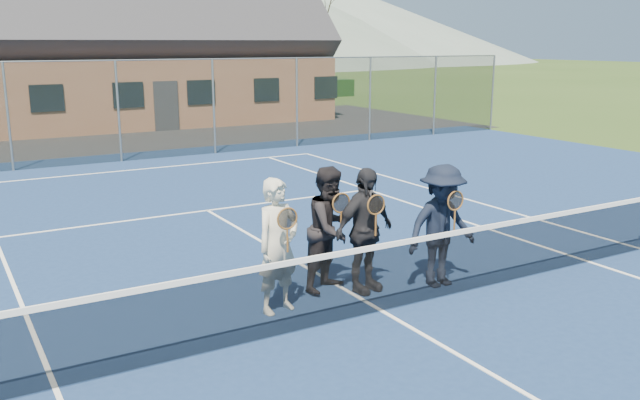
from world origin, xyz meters
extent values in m
plane|color=#2C4318|center=(0.00, 20.00, 0.00)|extent=(220.00, 220.00, 0.00)
cube|color=navy|center=(0.00, 0.00, 0.01)|extent=(30.00, 30.00, 0.02)
cube|color=black|center=(0.00, 32.00, 0.55)|extent=(40.00, 1.20, 1.10)
cone|color=slate|center=(55.00, 95.00, 7.00)|extent=(90.00, 90.00, 14.00)
cube|color=white|center=(0.00, 11.88, 0.03)|extent=(10.97, 0.06, 0.01)
cube|color=white|center=(-4.12, 0.00, 0.03)|extent=(0.06, 23.77, 0.01)
cube|color=white|center=(4.12, 0.00, 0.03)|extent=(0.06, 23.77, 0.01)
cube|color=white|center=(0.00, 6.40, 0.03)|extent=(8.23, 0.06, 0.01)
cube|color=white|center=(0.00, 0.00, 0.03)|extent=(0.06, 12.80, 0.01)
cube|color=black|center=(0.00, 0.00, 0.48)|extent=(11.60, 0.02, 0.88)
cube|color=white|center=(0.00, 0.00, 0.93)|extent=(11.60, 0.03, 0.07)
cylinder|color=slate|center=(-3.00, 13.50, 1.50)|extent=(0.07, 0.07, 3.00)
cylinder|color=slate|center=(0.00, 13.50, 1.50)|extent=(0.07, 0.07, 3.00)
cylinder|color=slate|center=(3.00, 13.50, 1.50)|extent=(0.07, 0.07, 3.00)
cylinder|color=slate|center=(6.00, 13.50, 1.50)|extent=(0.07, 0.07, 3.00)
cylinder|color=slate|center=(9.00, 13.50, 1.50)|extent=(0.07, 0.07, 3.00)
cylinder|color=slate|center=(12.00, 13.50, 1.50)|extent=(0.07, 0.07, 3.00)
cylinder|color=slate|center=(15.00, 13.50, 1.50)|extent=(0.07, 0.07, 3.00)
cube|color=black|center=(0.00, 13.50, 1.50)|extent=(30.00, 0.03, 3.00)
cylinder|color=slate|center=(0.00, 13.50, 3.00)|extent=(30.00, 0.04, 0.04)
cube|color=#9E6B4C|center=(4.00, 24.00, 1.40)|extent=(15.00, 8.00, 2.80)
cube|color=#2D2D33|center=(3.50, 19.98, 1.00)|extent=(1.00, 0.06, 2.00)
cube|color=black|center=(-1.00, 19.98, 1.50)|extent=(1.20, 0.06, 1.00)
cube|color=black|center=(2.00, 19.98, 1.50)|extent=(1.20, 0.06, 1.00)
cube|color=black|center=(5.00, 19.98, 1.50)|extent=(1.20, 0.06, 1.00)
cube|color=black|center=(8.00, 19.98, 1.50)|extent=(1.20, 0.06, 1.00)
cube|color=black|center=(11.00, 19.98, 1.50)|extent=(1.20, 0.06, 1.00)
cylinder|color=#3C2416|center=(2.00, 33.00, 1.93)|extent=(0.22, 0.22, 3.85)
cylinder|color=#3D2416|center=(12.00, 33.00, 1.93)|extent=(0.22, 0.22, 3.85)
cylinder|color=#362513|center=(18.00, 33.00, 1.93)|extent=(0.22, 0.22, 3.85)
imported|color=beige|center=(-1.17, 0.72, 0.92)|extent=(0.74, 0.57, 1.80)
torus|color=brown|center=(-1.17, 0.45, 1.35)|extent=(0.29, 0.02, 0.29)
cylinder|color=black|center=(-1.17, 0.45, 1.35)|extent=(0.25, 0.00, 0.25)
cylinder|color=brown|center=(-1.17, 0.45, 1.07)|extent=(0.03, 0.03, 0.32)
imported|color=black|center=(-0.14, 1.09, 0.92)|extent=(1.08, 0.98, 1.80)
torus|color=brown|center=(-0.14, 0.82, 1.35)|extent=(0.29, 0.02, 0.29)
cylinder|color=black|center=(-0.14, 0.82, 1.35)|extent=(0.25, 0.00, 0.25)
cylinder|color=brown|center=(-0.14, 0.82, 1.07)|extent=(0.03, 0.03, 0.32)
imported|color=black|center=(0.22, 0.77, 0.92)|extent=(1.12, 0.64, 1.80)
torus|color=brown|center=(0.22, 0.50, 1.35)|extent=(0.29, 0.02, 0.29)
cylinder|color=black|center=(0.22, 0.50, 1.35)|extent=(0.25, 0.00, 0.25)
cylinder|color=brown|center=(0.22, 0.50, 1.07)|extent=(0.03, 0.03, 0.32)
imported|color=black|center=(1.32, 0.41, 0.92)|extent=(1.18, 0.69, 1.80)
torus|color=brown|center=(1.32, 0.14, 1.35)|extent=(0.29, 0.02, 0.29)
cylinder|color=black|center=(1.32, 0.14, 1.35)|extent=(0.25, 0.00, 0.25)
cylinder|color=brown|center=(1.32, 0.14, 1.07)|extent=(0.03, 0.03, 0.32)
camera|label=1|loc=(-4.95, -6.86, 3.51)|focal=38.00mm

